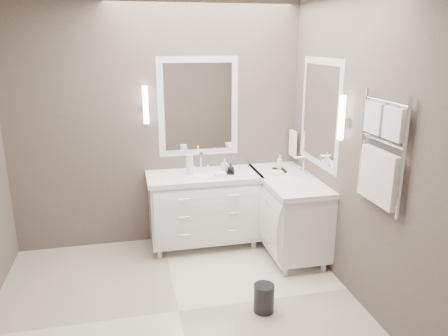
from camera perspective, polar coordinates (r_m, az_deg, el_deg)
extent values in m
cube|color=white|center=(4.01, -5.94, -18.15)|extent=(3.20, 3.00, 0.01)
cube|color=#574C45|center=(4.90, -8.58, 5.43)|extent=(3.20, 0.01, 2.70)
cube|color=#574C45|center=(2.04, -1.78, -10.22)|extent=(3.20, 0.01, 2.70)
cube|color=#574C45|center=(3.93, 17.33, 2.20)|extent=(0.01, 3.00, 2.70)
cube|color=white|center=(4.93, -2.64, -5.23)|extent=(1.20, 0.55, 0.70)
cube|color=white|center=(4.81, -2.70, -1.06)|extent=(1.24, 0.59, 0.05)
ellipsoid|color=white|center=(4.81, -2.70, -1.23)|extent=(0.36, 0.28, 0.12)
cylinder|color=white|center=(4.92, -3.05, 0.98)|extent=(0.02, 0.02, 0.22)
cube|color=white|center=(4.86, 8.31, -5.71)|extent=(0.55, 1.20, 0.70)
cube|color=white|center=(4.74, 8.49, -1.50)|extent=(0.59, 1.24, 0.05)
ellipsoid|color=white|center=(4.74, 8.48, -1.67)|extent=(0.36, 0.28, 0.12)
cylinder|color=white|center=(4.76, 10.36, 0.19)|extent=(0.02, 0.02, 0.22)
cube|color=white|center=(4.90, -3.36, 7.96)|extent=(0.90, 0.02, 1.10)
cube|color=white|center=(4.90, -3.36, 7.96)|extent=(0.77, 0.02, 0.96)
cube|color=white|center=(4.58, 12.42, 7.03)|extent=(0.02, 0.90, 1.10)
cube|color=white|center=(4.58, 12.42, 7.03)|extent=(0.02, 0.90, 0.96)
cube|color=white|center=(4.78, -10.17, 7.52)|extent=(0.05, 0.05, 0.10)
cylinder|color=white|center=(4.77, -10.20, 8.12)|extent=(0.06, 0.06, 0.40)
cube|color=white|center=(4.04, 15.05, 5.65)|extent=(0.05, 0.05, 0.10)
cylinder|color=white|center=(4.03, 15.10, 6.35)|extent=(0.06, 0.06, 0.40)
cylinder|color=white|center=(5.12, 9.15, 4.74)|extent=(0.02, 0.22, 0.02)
cube|color=white|center=(5.15, 8.98, 3.21)|extent=(0.03, 0.17, 0.30)
cylinder|color=white|center=(3.33, 22.42, 1.01)|extent=(0.03, 0.03, 0.90)
cylinder|color=white|center=(3.78, 17.73, 3.17)|extent=(0.03, 0.03, 0.90)
cube|color=white|center=(3.40, 21.39, 5.38)|extent=(0.06, 0.22, 0.24)
cube|color=white|center=(3.61, 19.12, 6.20)|extent=(0.06, 0.22, 0.24)
cube|color=white|center=(3.60, 19.54, -1.08)|extent=(0.06, 0.46, 0.42)
cylinder|color=black|center=(3.94, 5.24, -16.56)|extent=(0.22, 0.22, 0.25)
cube|color=black|center=(4.81, 0.46, -0.57)|extent=(0.18, 0.16, 0.02)
cube|color=black|center=(4.93, 7.23, -0.29)|extent=(0.14, 0.18, 0.03)
cylinder|color=silver|center=(4.77, -4.52, 0.47)|extent=(0.08, 0.08, 0.22)
imported|color=white|center=(4.80, 0.06, 0.38)|extent=(0.08, 0.08, 0.14)
imported|color=black|center=(4.77, 0.89, 0.03)|extent=(0.09, 0.09, 0.10)
imported|color=white|center=(4.90, 7.27, 0.77)|extent=(0.08, 0.08, 0.16)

